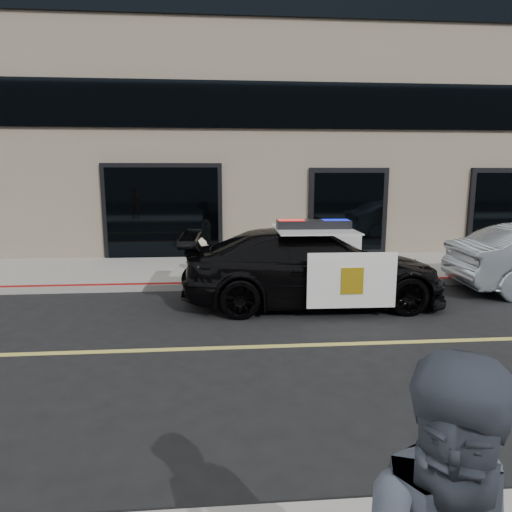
{
  "coord_description": "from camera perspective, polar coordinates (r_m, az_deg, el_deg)",
  "views": [
    {
      "loc": [
        0.58,
        -6.52,
        2.6
      ],
      "look_at": [
        1.32,
        2.2,
        1.0
      ],
      "focal_mm": 32.0,
      "sensor_mm": 36.0,
      "label": 1
    }
  ],
  "objects": [
    {
      "name": "police_car",
      "position": [
        9.14,
        7.1,
        -1.33
      ],
      "size": [
        2.47,
        5.25,
        1.69
      ],
      "color": "black",
      "rests_on": "ground"
    },
    {
      "name": "sidewalk_n",
      "position": [
        12.05,
        -7.49,
        -1.82
      ],
      "size": [
        60.0,
        3.5,
        0.15
      ],
      "primitive_type": "cube",
      "color": "gray",
      "rests_on": "ground"
    },
    {
      "name": "ground",
      "position": [
        7.04,
        -9.41,
        -11.45
      ],
      "size": [
        120.0,
        120.0,
        0.0
      ],
      "primitive_type": "plane",
      "color": "black",
      "rests_on": "ground"
    },
    {
      "name": "fire_hydrant",
      "position": [
        11.24,
        -6.77,
        -0.14
      ],
      "size": [
        0.4,
        0.56,
        0.89
      ],
      "color": "beige",
      "rests_on": "sidewalk_n"
    },
    {
      "name": "building_n",
      "position": [
        17.36,
        -7.16,
        21.58
      ],
      "size": [
        60.0,
        7.0,
        12.0
      ],
      "primitive_type": "cube",
      "color": "#756856",
      "rests_on": "ground"
    }
  ]
}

